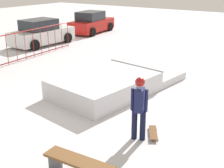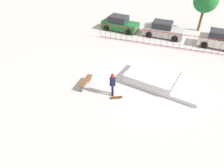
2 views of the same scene
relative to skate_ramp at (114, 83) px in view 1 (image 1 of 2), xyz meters
name	(u,v)px [view 1 (image 1 of 2)]	position (x,y,z in m)	size (l,w,h in m)	color
ground_plane	(94,104)	(-1.40, -0.15, -0.32)	(60.00, 60.00, 0.00)	silver
skate_ramp	(114,83)	(0.00, 0.00, 0.00)	(5.70, 3.30, 0.74)	silver
skater	(139,104)	(-2.56, -2.53, 0.69)	(0.43, 0.42, 1.73)	black
skateboard	(153,133)	(-2.16, -2.77, -0.24)	(0.79, 0.58, 0.09)	#593314
park_bench	(79,165)	(-4.74, -2.34, 0.04)	(0.51, 1.66, 0.48)	brown
parked_car_white	(41,33)	(4.15, 8.24, 0.41)	(4.16, 2.04, 1.60)	white
parked_car_red	(92,23)	(9.34, 8.35, 0.41)	(4.27, 2.30, 1.60)	red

